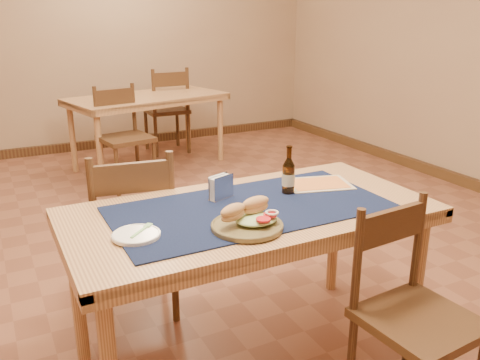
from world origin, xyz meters
name	(u,v)px	position (x,y,z in m)	size (l,w,h in m)	color
room	(180,45)	(0.00, 0.00, 1.40)	(6.04, 7.04, 2.84)	brown
main_table	(250,225)	(0.00, -0.80, 0.67)	(1.60, 0.80, 0.75)	tan
placemat	(250,207)	(0.00, -0.80, 0.75)	(1.20, 0.60, 0.01)	#101D3D
baseboard	(188,272)	(0.00, 0.00, 0.05)	(6.00, 7.00, 0.10)	#4C331B
back_table	(147,104)	(0.54, 2.46, 0.67)	(1.71, 1.12, 0.75)	tan
chair_main_far	(132,231)	(-0.38, -0.21, 0.49)	(0.49, 0.49, 0.94)	#4C331B
chair_main_near	(412,311)	(0.40, -1.39, 0.45)	(0.43, 0.43, 0.87)	#4C331B
chair_back_near	(124,135)	(0.14, 1.94, 0.49)	(0.50, 0.50, 0.93)	#4C331B
chair_back_far	(167,109)	(0.90, 2.91, 0.51)	(0.46, 0.46, 0.98)	#4C331B
sandwich_plate	(249,220)	(-0.11, -0.99, 0.79)	(0.29, 0.29, 0.11)	brown
side_plate	(136,235)	(-0.53, -0.88, 0.76)	(0.18, 0.18, 0.02)	white
fork	(143,229)	(-0.50, -0.85, 0.77)	(0.12, 0.11, 0.00)	#74C16A
beer_bottle	(288,176)	(0.24, -0.72, 0.84)	(0.06, 0.06, 0.23)	#49290D
napkin_holder	(221,188)	(-0.07, -0.65, 0.81)	(0.13, 0.09, 0.11)	silver
menu_card	(318,184)	(0.44, -0.68, 0.76)	(0.36, 0.30, 0.01)	beige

